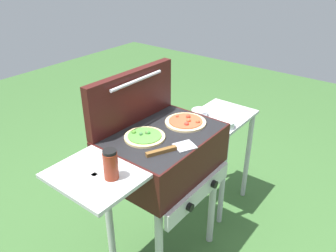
{
  "coord_description": "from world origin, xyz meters",
  "views": [
    {
      "loc": [
        -1.24,
        -1.0,
        1.79
      ],
      "look_at": [
        0.05,
        0.0,
        0.92
      ],
      "focal_mm": 36.1,
      "sensor_mm": 36.0,
      "label": 1
    }
  ],
  "objects": [
    {
      "name": "sauce_jar",
      "position": [
        -0.45,
        -0.08,
        0.97
      ],
      "size": [
        0.06,
        0.06,
        0.14
      ],
      "color": "maroon",
      "rests_on": "grill"
    },
    {
      "name": "topping_bowl_far",
      "position": [
        0.55,
        0.11,
        0.78
      ],
      "size": [
        0.11,
        0.11,
        0.04
      ],
      "color": "silver",
      "rests_on": "prep_table"
    },
    {
      "name": "pizza_pepperoni",
      "position": [
        0.17,
        -0.04,
        0.91
      ],
      "size": [
        0.23,
        0.23,
        0.04
      ],
      "color": "beige",
      "rests_on": "grill"
    },
    {
      "name": "grill",
      "position": [
        -0.01,
        -0.0,
        0.76
      ],
      "size": [
        0.96,
        0.53,
        0.9
      ],
      "color": "#38110F",
      "rests_on": "ground_plane"
    },
    {
      "name": "spatula",
      "position": [
        -0.11,
        -0.15,
        0.91
      ],
      "size": [
        0.26,
        0.16,
        0.02
      ],
      "color": "#B7BABF",
      "rests_on": "grill"
    },
    {
      "name": "grill_lid_open",
      "position": [
        0.0,
        0.21,
        1.05
      ],
      "size": [
        0.63,
        0.09,
        0.3
      ],
      "color": "#38110F",
      "rests_on": "grill"
    },
    {
      "name": "ground_plane",
      "position": [
        0.0,
        0.0,
        0.0
      ],
      "size": [
        8.0,
        8.0,
        0.0
      ],
      "primitive_type": "plane",
      "color": "#38602D"
    },
    {
      "name": "prep_table",
      "position": [
        0.66,
        0.0,
        0.54
      ],
      "size": [
        0.44,
        0.36,
        0.76
      ],
      "color": "#B2B2B7",
      "rests_on": "ground_plane"
    },
    {
      "name": "topping_bowl_near",
      "position": [
        0.51,
        -0.11,
        0.78
      ],
      "size": [
        0.12,
        0.12,
        0.04
      ],
      "color": "silver",
      "rests_on": "prep_table"
    },
    {
      "name": "pizza_veggie",
      "position": [
        -0.1,
        0.04,
        0.91
      ],
      "size": [
        0.22,
        0.22,
        0.03
      ],
      "color": "#E0C17F",
      "rests_on": "grill"
    }
  ]
}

